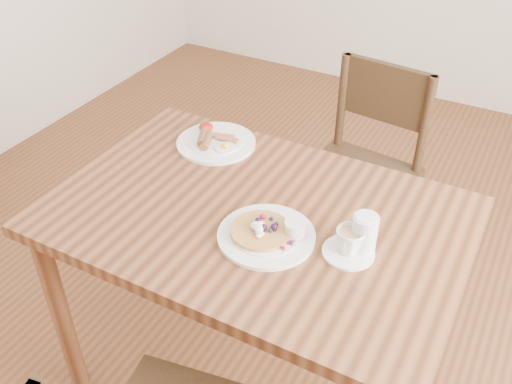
% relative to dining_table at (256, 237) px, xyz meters
% --- Properties ---
extents(ground, '(5.00, 5.00, 0.00)m').
position_rel_dining_table_xyz_m(ground, '(0.00, 0.00, -0.65)').
color(ground, '#583019').
rests_on(ground, ground).
extents(dining_table, '(1.20, 0.80, 0.75)m').
position_rel_dining_table_xyz_m(dining_table, '(0.00, 0.00, 0.00)').
color(dining_table, brown).
rests_on(dining_table, ground).
extents(chair_far, '(0.46, 0.46, 0.88)m').
position_rel_dining_table_xyz_m(chair_far, '(0.08, 0.76, -0.16)').
color(chair_far, '#372314').
rests_on(chair_far, ground).
extents(pancake_plate, '(0.27, 0.27, 0.06)m').
position_rel_dining_table_xyz_m(pancake_plate, '(0.08, -0.08, 0.11)').
color(pancake_plate, white).
rests_on(pancake_plate, dining_table).
extents(breakfast_plate, '(0.27, 0.27, 0.04)m').
position_rel_dining_table_xyz_m(breakfast_plate, '(-0.30, 0.26, 0.11)').
color(breakfast_plate, white).
rests_on(breakfast_plate, dining_table).
extents(teacup_saucer, '(0.14, 0.14, 0.08)m').
position_rel_dining_table_xyz_m(teacup_saucer, '(0.30, -0.04, 0.13)').
color(teacup_saucer, white).
rests_on(teacup_saucer, dining_table).
extents(water_glass, '(0.07, 0.07, 0.11)m').
position_rel_dining_table_xyz_m(water_glass, '(0.33, -0.01, 0.15)').
color(water_glass, silver).
rests_on(water_glass, dining_table).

